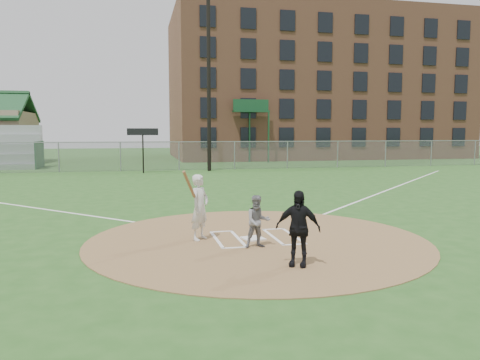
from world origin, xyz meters
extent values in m
plane|color=#26551D|center=(0.00, 0.00, 0.00)|extent=(140.00, 140.00, 0.00)
cylinder|color=olive|center=(0.00, 0.00, 0.01)|extent=(8.40, 8.40, 0.02)
cube|color=white|center=(-0.10, 0.03, 0.04)|extent=(0.60, 0.60, 0.03)
cube|color=white|center=(9.00, 9.00, 0.01)|extent=(17.04, 17.04, 0.01)
imported|color=gray|center=(-0.20, -0.81, 0.63)|extent=(0.61, 0.48, 1.21)
imported|color=black|center=(0.20, -2.43, 0.78)|extent=(0.96, 0.75, 1.52)
cube|color=white|center=(-1.00, 0.15, 0.03)|extent=(0.08, 1.80, 0.01)
cube|color=white|center=(-0.45, 0.15, 0.03)|extent=(0.08, 1.80, 0.01)
cube|color=white|center=(-0.72, 1.05, 0.03)|extent=(0.62, 0.08, 0.01)
cube|color=white|center=(-0.72, -0.75, 0.03)|extent=(0.62, 0.08, 0.01)
cube|color=white|center=(1.00, 0.15, 0.03)|extent=(0.08, 1.80, 0.01)
cube|color=white|center=(0.45, 0.15, 0.03)|extent=(0.08, 1.80, 0.01)
cube|color=white|center=(0.72, 1.05, 0.03)|extent=(0.62, 0.08, 0.01)
cube|color=white|center=(0.72, -0.75, 0.03)|extent=(0.62, 0.08, 0.01)
imported|color=silver|center=(-1.40, 0.26, 0.83)|extent=(0.68, 0.70, 1.62)
cylinder|color=brown|center=(-1.70, -0.14, 1.45)|extent=(0.38, 0.54, 0.70)
cube|color=slate|center=(0.00, 22.00, 1.00)|extent=(56.00, 0.03, 2.00)
cube|color=gray|center=(0.00, 22.00, 2.00)|extent=(56.00, 0.06, 0.06)
cube|color=gray|center=(0.00, 22.00, 1.00)|extent=(56.08, 0.08, 2.00)
cube|color=#194728|center=(-10.00, 26.20, 1.00)|extent=(0.08, 3.20, 2.00)
cube|color=#9A5C42|center=(16.00, 38.00, 7.50)|extent=(30.00, 16.00, 15.00)
cube|color=black|center=(15.90, 29.94, 7.40)|extent=(26.60, 0.10, 12.20)
cube|color=#194728|center=(7.00, 29.34, 4.50)|extent=(3.20, 1.00, 0.15)
cube|color=#194728|center=(7.00, 29.84, 2.25)|extent=(0.12, 0.12, 4.50)
cube|color=#194728|center=(8.50, 28.89, 2.25)|extent=(0.12, 0.12, 4.50)
cube|color=#194728|center=(7.00, 29.34, 5.05)|extent=(3.20, 0.08, 1.00)
cylinder|color=black|center=(2.00, 21.00, 6.00)|extent=(0.26, 0.26, 12.00)
cylinder|color=black|center=(-2.50, 20.20, 1.30)|extent=(0.10, 0.10, 2.60)
cube|color=black|center=(-2.50, 20.20, 2.70)|extent=(2.00, 0.10, 0.45)
camera|label=1|loc=(-2.88, -11.06, 2.67)|focal=35.00mm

